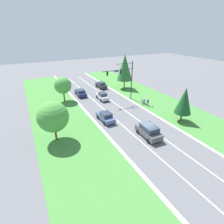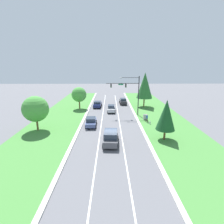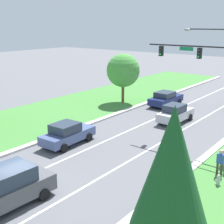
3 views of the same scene
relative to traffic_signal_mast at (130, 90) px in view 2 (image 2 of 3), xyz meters
The scene contains 20 objects.
ground_plane 15.80m from the traffic_signal_mast, 107.15° to the right, with size 160.00×160.00×0.00m, color #5B5B60.
curb_strip_right 15.22m from the traffic_signal_mast, 84.63° to the right, with size 0.50×90.00×0.15m.
curb_strip_left 18.16m from the traffic_signal_mast, 125.42° to the right, with size 0.50×90.00×0.15m.
grass_verge_right 16.54m from the traffic_signal_mast, 64.92° to the right, with size 10.00×90.00×0.08m.
grass_verge_left 21.50m from the traffic_signal_mast, 137.34° to the right, with size 10.00×90.00×0.08m.
lane_stripe_inner_left 16.38m from the traffic_signal_mast, 113.60° to the right, with size 0.14×81.00×0.01m.
lane_stripe_inner_right 15.40m from the traffic_signal_mast, 100.22° to the right, with size 0.14×81.00×0.01m.
traffic_signal_mast is the anchor object (origin of this frame).
navy_sedan 12.23m from the traffic_signal_mast, 134.46° to the left, with size 2.23×4.72×1.62m.
silver_sedan 7.12m from the traffic_signal_mast, 143.55° to the left, with size 2.01×4.30×1.74m.
charcoal_sedan 12.54m from the traffic_signal_mast, 93.07° to the left, with size 2.09×4.45×1.74m.
slate_blue_sedan 11.77m from the traffic_signal_mast, 138.68° to the right, with size 2.15×4.52×1.70m.
graphite_suv 16.12m from the traffic_signal_mast, 106.37° to the right, with size 2.44×4.75×1.99m.
utility_cabinet 6.96m from the traffic_signal_mast, 50.48° to the right, with size 0.70×0.60×1.19m.
pedestrian 7.64m from the traffic_signal_mast, 59.61° to the right, with size 0.41×0.27×1.69m.
fire_hydrant 8.98m from the traffic_signal_mast, 61.78° to the right, with size 0.34×0.20×0.70m.
conifer_near_right_tree 14.14m from the traffic_signal_mast, 73.51° to the right, with size 2.89×2.89×6.32m.
oak_near_left_tree 19.64m from the traffic_signal_mast, 151.62° to the right, with size 4.44×4.44×6.15m.
conifer_far_right_tree 9.31m from the traffic_signal_mast, 58.71° to the left, with size 4.22×4.22×9.25m.
oak_far_left_tree 13.91m from the traffic_signal_mast, 153.95° to the left, with size 3.78×3.78×5.68m.
Camera 2 is at (-0.10, -24.35, 11.38)m, focal length 28.00 mm.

